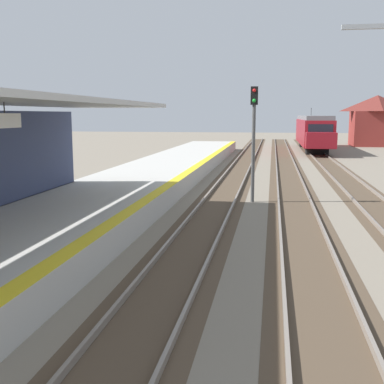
% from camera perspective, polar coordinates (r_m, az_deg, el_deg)
% --- Properties ---
extents(station_platform, '(5.00, 80.00, 0.91)m').
position_cam_1_polar(station_platform, '(17.87, -12.93, -2.46)').
color(station_platform, '#B7B5AD').
rests_on(station_platform, ground).
extents(track_pair_nearest_platform, '(2.34, 120.00, 0.16)m').
position_cam_1_polar(track_pair_nearest_platform, '(20.68, 2.78, -1.81)').
color(track_pair_nearest_platform, '#4C3D2D').
rests_on(track_pair_nearest_platform, ground).
extents(track_pair_middle, '(2.34, 120.00, 0.16)m').
position_cam_1_polar(track_pair_middle, '(20.57, 12.23, -2.07)').
color(track_pair_middle, '#4C3D2D').
rests_on(track_pair_middle, ground).
extents(track_pair_far_side, '(2.34, 120.00, 0.16)m').
position_cam_1_polar(track_pair_far_side, '(21.02, 21.53, -2.27)').
color(track_pair_far_side, '#4C3D2D').
rests_on(track_pair_far_side, ground).
extents(approaching_train, '(2.93, 19.60, 4.76)m').
position_cam_1_polar(approaching_train, '(56.31, 14.11, 7.02)').
color(approaching_train, maroon).
rests_on(approaching_train, ground).
extents(rail_signal_post, '(0.32, 0.34, 5.20)m').
position_cam_1_polar(rail_signal_post, '(22.02, 7.29, 7.03)').
color(rail_signal_post, '#4C4C4C').
rests_on(rail_signal_post, ground).
extents(distant_trackside_house, '(6.60, 5.28, 6.40)m').
position_cam_1_polar(distant_trackside_house, '(66.19, 20.95, 7.97)').
color(distant_trackside_house, maroon).
rests_on(distant_trackside_house, ground).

